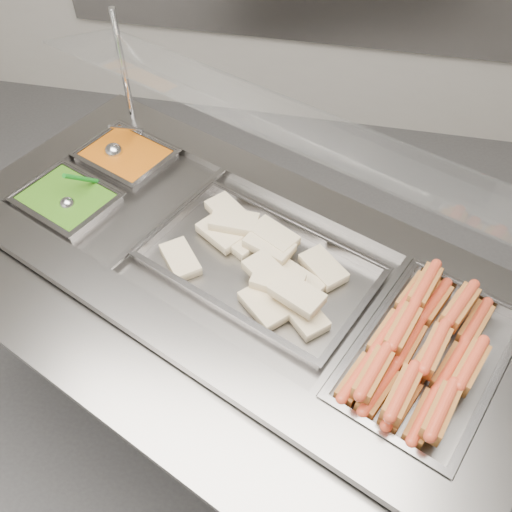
% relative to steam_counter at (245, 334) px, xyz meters
% --- Properties ---
extents(ground, '(6.00, 6.00, 0.00)m').
position_rel_steam_counter_xyz_m(ground, '(-0.10, -0.32, -0.48)').
color(ground, '#4E4E51').
rests_on(ground, ground).
extents(steam_counter, '(2.19, 1.62, 0.96)m').
position_rel_steam_counter_xyz_m(steam_counter, '(0.00, 0.00, 0.00)').
color(steam_counter, slate).
rests_on(steam_counter, ground).
extents(tray_rail, '(1.86, 1.11, 0.06)m').
position_rel_steam_counter_xyz_m(tray_rail, '(-0.22, -0.50, 0.43)').
color(tray_rail, gray).
rests_on(tray_rail, steam_counter).
extents(sneeze_guard, '(1.74, 1.00, 0.47)m').
position_rel_steam_counter_xyz_m(sneeze_guard, '(0.09, 0.21, 0.87)').
color(sneeze_guard, silver).
rests_on(sneeze_guard, steam_counter).
extents(pan_hotdogs, '(0.57, 0.68, 0.11)m').
position_rel_steam_counter_xyz_m(pan_hotdogs, '(0.61, -0.27, 0.44)').
color(pan_hotdogs, gray).
rests_on(pan_hotdogs, steam_counter).
extents(pan_wraps, '(0.84, 0.68, 0.07)m').
position_rel_steam_counter_xyz_m(pan_wraps, '(0.06, -0.03, 0.45)').
color(pan_wraps, gray).
rests_on(pan_wraps, steam_counter).
extents(pan_beans, '(0.40, 0.36, 0.11)m').
position_rel_steam_counter_xyz_m(pan_beans, '(-0.57, 0.42, 0.44)').
color(pan_beans, gray).
rests_on(pan_beans, steam_counter).
extents(pan_peas, '(0.40, 0.36, 0.11)m').
position_rel_steam_counter_xyz_m(pan_peas, '(-0.69, 0.14, 0.44)').
color(pan_peas, gray).
rests_on(pan_peas, steam_counter).
extents(hotdogs_in_buns, '(0.45, 0.60, 0.12)m').
position_rel_steam_counter_xyz_m(hotdogs_in_buns, '(0.58, -0.27, 0.49)').
color(hotdogs_in_buns, '#9A4B20').
rests_on(hotdogs_in_buns, pan_hotdogs).
extents(tortilla_wraps, '(0.64, 0.53, 0.10)m').
position_rel_steam_counter_xyz_m(tortilla_wraps, '(0.07, -0.03, 0.49)').
color(tortilla_wraps, beige).
rests_on(tortilla_wraps, pan_wraps).
extents(ladle, '(0.11, 0.19, 0.16)m').
position_rel_steam_counter_xyz_m(ladle, '(-0.61, 0.42, 0.49)').
color(ladle, silver).
rests_on(ladle, pan_beans).
extents(serving_spoon, '(0.10, 0.17, 0.16)m').
position_rel_steam_counter_xyz_m(serving_spoon, '(-0.66, 0.12, 0.49)').
color(serving_spoon, silver).
rests_on(serving_spoon, pan_peas).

